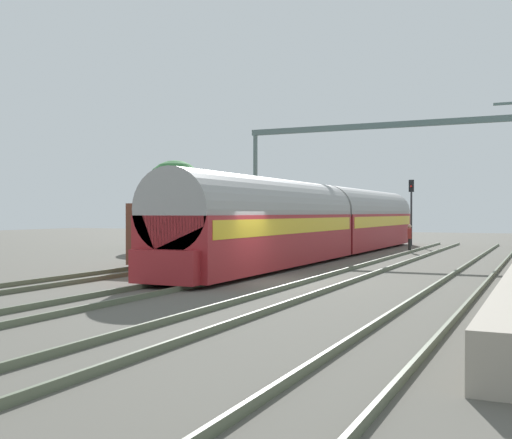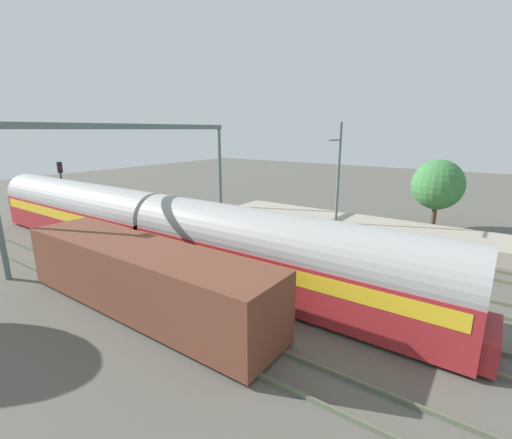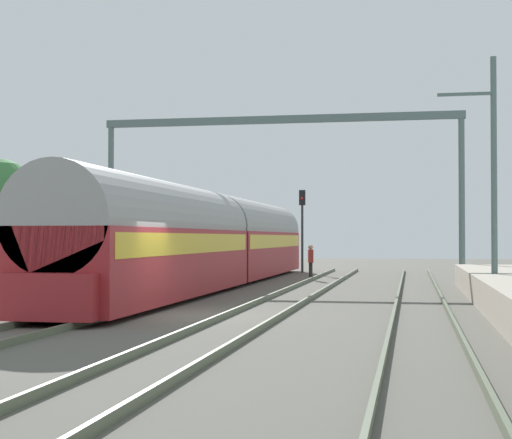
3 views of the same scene
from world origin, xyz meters
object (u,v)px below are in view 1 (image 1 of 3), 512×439
at_px(passenger_train, 326,221).
at_px(railway_signal_far, 411,203).
at_px(person_crossing, 410,236).
at_px(catenary_gantry, 383,154).
at_px(freight_car, 223,231).

height_order(passenger_train, railway_signal_far, railway_signal_far).
height_order(passenger_train, person_crossing, passenger_train).
relative_size(railway_signal_far, catenary_gantry, 0.28).
xyz_separation_m(freight_car, person_crossing, (7.71, 9.95, -0.44)).
bearing_deg(passenger_train, catenary_gantry, 63.36).
xyz_separation_m(passenger_train, railway_signal_far, (1.92, 14.23, 1.17)).
xyz_separation_m(passenger_train, catenary_gantry, (2.13, 4.26, 3.97)).
relative_size(passenger_train, catenary_gantry, 1.91).
height_order(person_crossing, railway_signal_far, railway_signal_far).
xyz_separation_m(freight_car, catenary_gantry, (6.40, 8.42, 4.47)).
relative_size(passenger_train, railway_signal_far, 6.71).
height_order(passenger_train, freight_car, passenger_train).
distance_m(person_crossing, catenary_gantry, 5.31).
bearing_deg(passenger_train, railway_signal_far, 82.33).
height_order(freight_car, person_crossing, freight_car).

